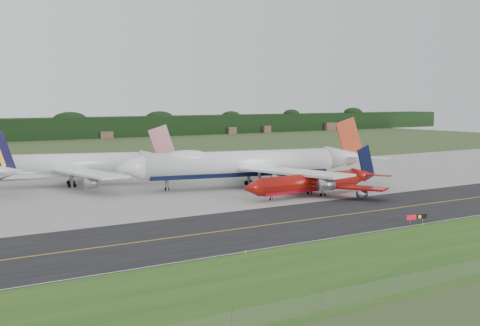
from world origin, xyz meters
The scene contains 12 objects.
ground centered at (0.00, 0.00, 0.00)m, with size 600.00×600.00×0.00m, color #2F431F.
grass_verge centered at (0.00, -35.00, 0.01)m, with size 400.00×30.00×0.01m, color #204E17.
taxiway centered at (0.00, -4.00, 0.01)m, with size 400.00×32.00×0.02m, color black.
apron centered at (0.00, 51.00, 0.01)m, with size 400.00×78.00×0.01m, color gray.
taxiway_centreline centered at (0.00, -4.00, 0.03)m, with size 400.00×0.40×0.00m, color #CA9513.
taxiway_edge_line centered at (0.00, -19.50, 0.03)m, with size 400.00×0.25×0.00m, color silver.
jet_ba_747 centered at (10.45, 41.72, 6.20)m, with size 72.00×58.72×18.22m.
jet_red_737 centered at (15.31, 20.12, 3.20)m, with size 42.82×34.92×11.57m.
jet_star_tail centered at (-28.03, 70.16, 5.40)m, with size 60.17×49.06×16.20m.
taxiway_sign centered at (7.62, -18.10, 1.13)m, with size 4.78×0.87×1.60m.
edge_marker_left centered at (-33.36, -20.50, 0.25)m, with size 0.16×0.16×0.50m, color yellow.
edge_marker_center centered at (6.62, -20.50, 0.25)m, with size 0.16×0.16×0.50m, color yellow.
Camera 1 is at (-89.90, -102.57, 23.64)m, focal length 50.00 mm.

